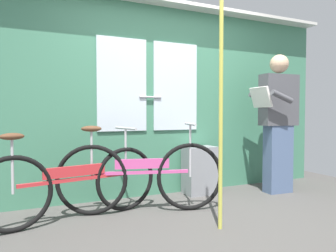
{
  "coord_description": "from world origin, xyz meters",
  "views": [
    {
      "loc": [
        -1.58,
        -2.42,
        1.02
      ],
      "look_at": [
        -0.22,
        0.6,
        0.89
      ],
      "focal_mm": 33.6,
      "sensor_mm": 36.0,
      "label": 1
    }
  ],
  "objects_px": {
    "trash_bin_by_wall": "(200,170)",
    "bicycle_near_door": "(141,176)",
    "bicycle_leaning_behind": "(74,183)",
    "handrail_pole": "(221,96)",
    "passenger_reading_newspaper": "(278,120)"
  },
  "relations": [
    {
      "from": "bicycle_near_door",
      "to": "bicycle_leaning_behind",
      "type": "relative_size",
      "value": 0.97
    },
    {
      "from": "trash_bin_by_wall",
      "to": "handrail_pole",
      "type": "bearing_deg",
      "value": -111.5
    },
    {
      "from": "bicycle_leaning_behind",
      "to": "trash_bin_by_wall",
      "type": "relative_size",
      "value": 2.86
    },
    {
      "from": "trash_bin_by_wall",
      "to": "passenger_reading_newspaper",
      "type": "bearing_deg",
      "value": -20.23
    },
    {
      "from": "trash_bin_by_wall",
      "to": "bicycle_leaning_behind",
      "type": "bearing_deg",
      "value": -166.17
    },
    {
      "from": "bicycle_near_door",
      "to": "handrail_pole",
      "type": "height_order",
      "value": "handrail_pole"
    },
    {
      "from": "bicycle_leaning_behind",
      "to": "handrail_pole",
      "type": "bearing_deg",
      "value": -44.16
    },
    {
      "from": "bicycle_near_door",
      "to": "trash_bin_by_wall",
      "type": "bearing_deg",
      "value": 39.08
    },
    {
      "from": "bicycle_leaning_behind",
      "to": "handrail_pole",
      "type": "height_order",
      "value": "handrail_pole"
    },
    {
      "from": "bicycle_near_door",
      "to": "passenger_reading_newspaper",
      "type": "height_order",
      "value": "passenger_reading_newspaper"
    },
    {
      "from": "bicycle_near_door",
      "to": "bicycle_leaning_behind",
      "type": "xyz_separation_m",
      "value": [
        -0.66,
        0.03,
        -0.02
      ]
    },
    {
      "from": "bicycle_near_door",
      "to": "passenger_reading_newspaper",
      "type": "distance_m",
      "value": 1.96
    },
    {
      "from": "trash_bin_by_wall",
      "to": "bicycle_near_door",
      "type": "bearing_deg",
      "value": -155.57
    },
    {
      "from": "bicycle_leaning_behind",
      "to": "trash_bin_by_wall",
      "type": "bearing_deg",
      "value": 2.7
    },
    {
      "from": "trash_bin_by_wall",
      "to": "handrail_pole",
      "type": "relative_size",
      "value": 0.26
    }
  ]
}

